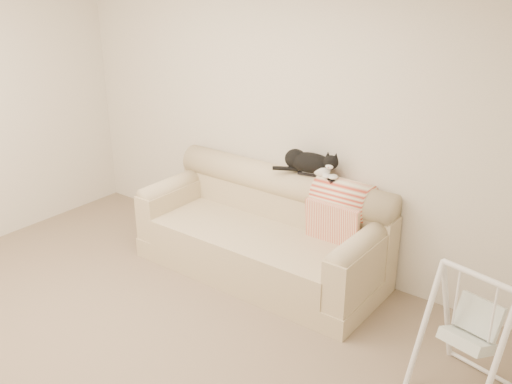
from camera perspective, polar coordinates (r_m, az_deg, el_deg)
ground_plane at (r=4.24m, az=-12.79°, el=-16.07°), size 5.00×5.00×0.00m
room_shell at (r=3.52m, az=-14.87°, el=3.93°), size 5.04×4.04×2.60m
sofa at (r=5.05m, az=0.87°, el=-4.15°), size 2.20×0.93×0.90m
remote_a at (r=4.85m, az=5.27°, el=1.85°), size 0.19×0.09×0.03m
remote_b at (r=4.76m, az=7.25°, el=1.32°), size 0.17×0.13×0.02m
tuxedo_cat at (r=4.83m, az=5.40°, el=2.94°), size 0.58×0.30×0.23m
throw_blanket at (r=4.76m, az=8.59°, el=-1.11°), size 0.48×0.38×0.58m
baby_swing at (r=3.89m, az=20.64°, el=-13.11°), size 0.63×0.66×0.87m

